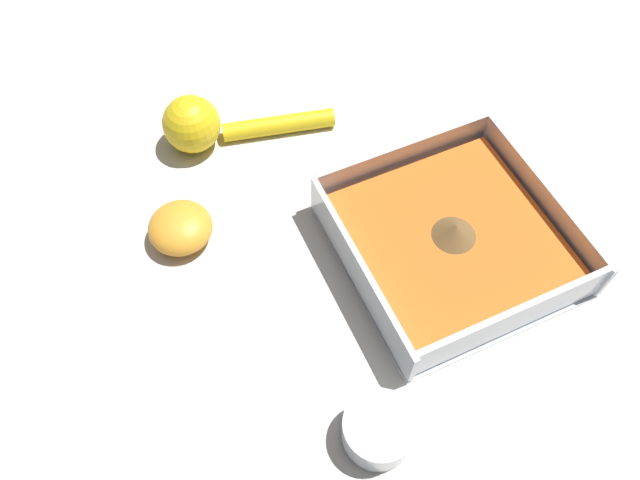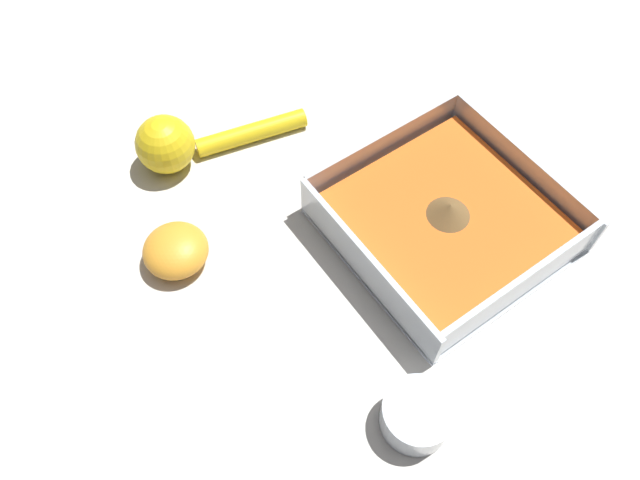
{
  "view_description": "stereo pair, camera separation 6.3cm",
  "coord_description": "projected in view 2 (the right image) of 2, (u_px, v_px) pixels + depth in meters",
  "views": [
    {
      "loc": [
        0.25,
        -0.23,
        0.57
      ],
      "look_at": [
        -0.05,
        -0.09,
        0.03
      ],
      "focal_mm": 35.0,
      "sensor_mm": 36.0,
      "label": 1
    },
    {
      "loc": [
        0.22,
        -0.29,
        0.57
      ],
      "look_at": [
        -0.05,
        -0.09,
        0.03
      ],
      "focal_mm": 35.0,
      "sensor_mm": 36.0,
      "label": 2
    }
  ],
  "objects": [
    {
      "name": "square_dish",
      "position": [
        444.0,
        220.0,
        0.66
      ],
      "size": [
        0.22,
        0.22,
        0.06
      ],
      "color": "silver",
      "rests_on": "ground_plane"
    },
    {
      "name": "lemon_squeezer",
      "position": [
        181.0,
        142.0,
        0.7
      ],
      "size": [
        0.08,
        0.2,
        0.07
      ],
      "rotation": [
        0.0,
        0.0,
        4.48
      ],
      "color": "yellow",
      "rests_on": "ground_plane"
    },
    {
      "name": "spice_bowl",
      "position": [
        416.0,
        416.0,
        0.55
      ],
      "size": [
        0.06,
        0.06,
        0.04
      ],
      "color": "silver",
      "rests_on": "ground_plane"
    },
    {
      "name": "lemon_half",
      "position": [
        176.0,
        250.0,
        0.64
      ],
      "size": [
        0.07,
        0.07,
        0.04
      ],
      "color": "orange",
      "rests_on": "ground_plane"
    },
    {
      "name": "ground_plane",
      "position": [
        420.0,
        247.0,
        0.66
      ],
      "size": [
        4.0,
        4.0,
        0.0
      ],
      "primitive_type": "plane",
      "color": "beige"
    }
  ]
}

